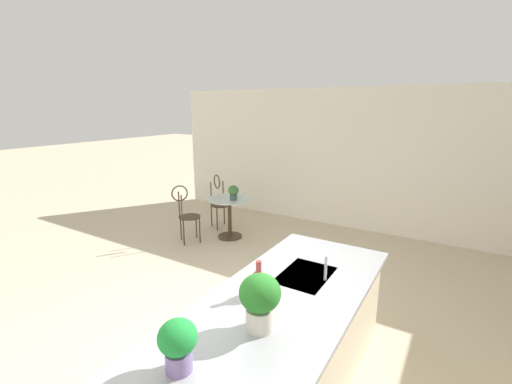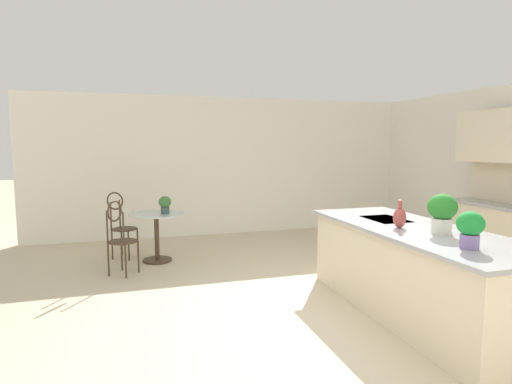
{
  "view_description": "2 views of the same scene",
  "coord_description": "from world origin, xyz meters",
  "px_view_note": "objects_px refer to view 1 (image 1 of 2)",
  "views": [
    {
      "loc": [
        2.31,
        1.91,
        2.35
      ],
      "look_at": [
        -1.52,
        -0.43,
        1.23
      ],
      "focal_mm": 24.18,
      "sensor_mm": 36.0,
      "label": 1
    },
    {
      "loc": [
        3.86,
        -1.95,
        1.77
      ],
      "look_at": [
        -0.86,
        -0.53,
        1.21
      ],
      "focal_mm": 29.22,
      "sensor_mm": 36.0,
      "label": 2
    }
  ],
  "objects_px": {
    "chair_by_island": "(186,211)",
    "chair_near_window": "(219,199)",
    "potted_plant_on_table": "(233,192)",
    "potted_plant_counter_near": "(260,299)",
    "potted_plant_counter_far": "(178,342)",
    "bistro_table": "(230,214)",
    "vase_on_counter": "(259,282)"
  },
  "relations": [
    {
      "from": "chair_by_island",
      "to": "chair_near_window",
      "type": "bearing_deg",
      "value": -179.56
    },
    {
      "from": "chair_near_window",
      "to": "potted_plant_on_table",
      "type": "height_order",
      "value": "chair_near_window"
    },
    {
      "from": "potted_plant_on_table",
      "to": "potted_plant_counter_near",
      "type": "relative_size",
      "value": 0.68
    },
    {
      "from": "potted_plant_counter_far",
      "to": "chair_by_island",
      "type": "bearing_deg",
      "value": -137.76
    },
    {
      "from": "potted_plant_on_table",
      "to": "potted_plant_counter_far",
      "type": "height_order",
      "value": "potted_plant_counter_far"
    },
    {
      "from": "chair_near_window",
      "to": "chair_by_island",
      "type": "xyz_separation_m",
      "value": [
        0.96,
        0.01,
        0.0
      ]
    },
    {
      "from": "bistro_table",
      "to": "potted_plant_counter_far",
      "type": "bearing_deg",
      "value": 32.02
    },
    {
      "from": "bistro_table",
      "to": "potted_plant_counter_near",
      "type": "bearing_deg",
      "value": 38.56
    },
    {
      "from": "chair_near_window",
      "to": "potted_plant_counter_near",
      "type": "relative_size",
      "value": 2.7
    },
    {
      "from": "vase_on_counter",
      "to": "potted_plant_counter_near",
      "type": "bearing_deg",
      "value": 32.1
    },
    {
      "from": "potted_plant_counter_near",
      "to": "potted_plant_counter_far",
      "type": "bearing_deg",
      "value": -19.5
    },
    {
      "from": "chair_near_window",
      "to": "vase_on_counter",
      "type": "xyz_separation_m",
      "value": [
        3.16,
        2.8,
        0.46
      ]
    },
    {
      "from": "chair_by_island",
      "to": "potted_plant_counter_far",
      "type": "bearing_deg",
      "value": 42.24
    },
    {
      "from": "bistro_table",
      "to": "vase_on_counter",
      "type": "height_order",
      "value": "vase_on_counter"
    },
    {
      "from": "bistro_table",
      "to": "chair_by_island",
      "type": "bearing_deg",
      "value": -41.44
    },
    {
      "from": "chair_by_island",
      "to": "potted_plant_counter_near",
      "type": "height_order",
      "value": "potted_plant_counter_near"
    },
    {
      "from": "potted_plant_counter_far",
      "to": "bistro_table",
      "type": "bearing_deg",
      "value": -147.98
    },
    {
      "from": "bistro_table",
      "to": "chair_by_island",
      "type": "relative_size",
      "value": 0.77
    },
    {
      "from": "potted_plant_on_table",
      "to": "chair_near_window",
      "type": "bearing_deg",
      "value": -123.55
    },
    {
      "from": "chair_near_window",
      "to": "potted_plant_counter_far",
      "type": "height_order",
      "value": "potted_plant_counter_far"
    },
    {
      "from": "potted_plant_counter_near",
      "to": "potted_plant_counter_far",
      "type": "xyz_separation_m",
      "value": [
        0.55,
        -0.19,
        -0.04
      ]
    },
    {
      "from": "chair_near_window",
      "to": "potted_plant_on_table",
      "type": "distance_m",
      "value": 0.84
    },
    {
      "from": "chair_near_window",
      "to": "potted_plant_counter_far",
      "type": "relative_size",
      "value": 3.37
    },
    {
      "from": "chair_near_window",
      "to": "vase_on_counter",
      "type": "bearing_deg",
      "value": 41.53
    },
    {
      "from": "chair_by_island",
      "to": "potted_plant_on_table",
      "type": "relative_size",
      "value": 3.96
    },
    {
      "from": "potted_plant_counter_far",
      "to": "vase_on_counter",
      "type": "distance_m",
      "value": 0.9
    },
    {
      "from": "potted_plant_counter_near",
      "to": "vase_on_counter",
      "type": "height_order",
      "value": "potted_plant_counter_near"
    },
    {
      "from": "potted_plant_on_table",
      "to": "vase_on_counter",
      "type": "distance_m",
      "value": 3.48
    },
    {
      "from": "vase_on_counter",
      "to": "chair_by_island",
      "type": "bearing_deg",
      "value": -128.27
    },
    {
      "from": "bistro_table",
      "to": "chair_near_window",
      "type": "relative_size",
      "value": 0.77
    },
    {
      "from": "bistro_table",
      "to": "chair_near_window",
      "type": "distance_m",
      "value": 0.66
    },
    {
      "from": "chair_near_window",
      "to": "potted_plant_counter_near",
      "type": "distance_m",
      "value": 4.67
    }
  ]
}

